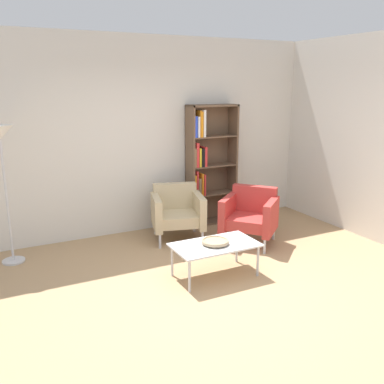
{
  "coord_description": "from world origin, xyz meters",
  "views": [
    {
      "loc": [
        -2.16,
        -3.59,
        2.22
      ],
      "look_at": [
        0.07,
        0.84,
        0.95
      ],
      "focal_mm": 39.89,
      "sensor_mm": 36.0,
      "label": 1
    }
  ],
  "objects_px": {
    "decorative_bowl": "(215,241)",
    "armchair_near_window": "(250,214)",
    "coffee_table_low": "(215,247)",
    "floor_lamp_torchiere": "(1,149)",
    "armchair_spare_guest": "(177,211)",
    "bookshelf_tall": "(206,166)"
  },
  "relations": [
    {
      "from": "coffee_table_low",
      "to": "decorative_bowl",
      "type": "height_order",
      "value": "decorative_bowl"
    },
    {
      "from": "decorative_bowl",
      "to": "armchair_near_window",
      "type": "relative_size",
      "value": 0.34
    },
    {
      "from": "bookshelf_tall",
      "to": "decorative_bowl",
      "type": "relative_size",
      "value": 5.94
    },
    {
      "from": "bookshelf_tall",
      "to": "armchair_near_window",
      "type": "bearing_deg",
      "value": -82.28
    },
    {
      "from": "floor_lamp_torchiere",
      "to": "coffee_table_low",
      "type": "bearing_deg",
      "value": -35.89
    },
    {
      "from": "decorative_bowl",
      "to": "armchair_near_window",
      "type": "xyz_separation_m",
      "value": [
        1.0,
        0.74,
        -0.02
      ]
    },
    {
      "from": "armchair_near_window",
      "to": "bookshelf_tall",
      "type": "bearing_deg",
      "value": 146.66
    },
    {
      "from": "coffee_table_low",
      "to": "floor_lamp_torchiere",
      "type": "bearing_deg",
      "value": 144.11
    },
    {
      "from": "coffee_table_low",
      "to": "armchair_spare_guest",
      "type": "distance_m",
      "value": 1.36
    },
    {
      "from": "floor_lamp_torchiere",
      "to": "decorative_bowl",
      "type": "bearing_deg",
      "value": -35.89
    },
    {
      "from": "bookshelf_tall",
      "to": "coffee_table_low",
      "type": "height_order",
      "value": "bookshelf_tall"
    },
    {
      "from": "coffee_table_low",
      "to": "armchair_spare_guest",
      "type": "relative_size",
      "value": 1.16
    },
    {
      "from": "bookshelf_tall",
      "to": "armchair_near_window",
      "type": "height_order",
      "value": "bookshelf_tall"
    },
    {
      "from": "bookshelf_tall",
      "to": "armchair_near_window",
      "type": "distance_m",
      "value": 1.18
    },
    {
      "from": "coffee_table_low",
      "to": "armchair_near_window",
      "type": "xyz_separation_m",
      "value": [
        1.0,
        0.74,
        0.05
      ]
    },
    {
      "from": "decorative_bowl",
      "to": "floor_lamp_torchiere",
      "type": "xyz_separation_m",
      "value": [
        -2.1,
        1.52,
        1.01
      ]
    },
    {
      "from": "armchair_near_window",
      "to": "floor_lamp_torchiere",
      "type": "xyz_separation_m",
      "value": [
        -3.1,
        0.77,
        1.03
      ]
    },
    {
      "from": "decorative_bowl",
      "to": "floor_lamp_torchiere",
      "type": "bearing_deg",
      "value": 144.11
    },
    {
      "from": "armchair_near_window",
      "to": "floor_lamp_torchiere",
      "type": "relative_size",
      "value": 0.55
    },
    {
      "from": "bookshelf_tall",
      "to": "decorative_bowl",
      "type": "bearing_deg",
      "value": -115.45
    },
    {
      "from": "decorative_bowl",
      "to": "bookshelf_tall",
      "type": "bearing_deg",
      "value": 64.55
    },
    {
      "from": "floor_lamp_torchiere",
      "to": "armchair_spare_guest",
      "type": "bearing_deg",
      "value": -4.14
    }
  ]
}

